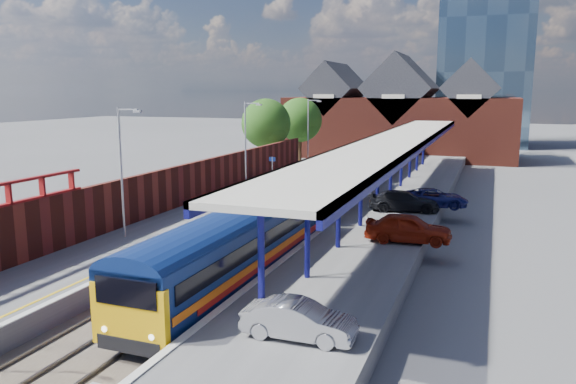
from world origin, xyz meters
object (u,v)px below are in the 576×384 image
object	(u,v)px
lamp_post_d	(309,128)
parked_car_dark	(404,201)
lamp_post_b	(123,164)
lamp_post_c	(247,140)
train	(360,171)
parked_car_silver	(299,320)
parked_car_blue	(434,198)
platform_sign	(272,166)
parked_car_red	(408,228)

from	to	relation	value
lamp_post_d	parked_car_dark	world-z (taller)	lamp_post_d
lamp_post_b	lamp_post_c	world-z (taller)	same
train	parked_car_silver	world-z (taller)	train
train	parked_car_blue	size ratio (longest dim) A/B	14.43
lamp_post_d	platform_sign	world-z (taller)	lamp_post_d
train	lamp_post_c	bearing A→B (deg)	-142.20
parked_car_dark	platform_sign	bearing A→B (deg)	52.91
parked_car_silver	parked_car_blue	world-z (taller)	parked_car_blue
lamp_post_c	platform_sign	xyz separation A→B (m)	(1.36, 2.00, -2.30)
lamp_post_c	parked_car_silver	distance (m)	28.19
train	lamp_post_d	world-z (taller)	lamp_post_d
platform_sign	parked_car_red	world-z (taller)	platform_sign
lamp_post_b	lamp_post_c	distance (m)	16.00
lamp_post_b	parked_car_blue	distance (m)	20.73
lamp_post_c	parked_car_red	world-z (taller)	lamp_post_c
platform_sign	parked_car_red	size ratio (longest dim) A/B	0.56
lamp_post_b	parked_car_blue	bearing A→B (deg)	43.39
parked_car_red	parked_car_silver	xyz separation A→B (m)	(-1.56, -13.03, -0.15)
lamp_post_c	parked_car_dark	bearing A→B (deg)	-16.76
train	platform_sign	size ratio (longest dim) A/B	26.37
lamp_post_c	parked_car_silver	size ratio (longest dim) A/B	1.89
train	lamp_post_d	bearing A→B (deg)	128.41
parked_car_red	parked_car_blue	distance (m)	9.81
lamp_post_c	parked_car_blue	distance (m)	15.36
platform_sign	lamp_post_d	bearing A→B (deg)	95.56
lamp_post_c	lamp_post_d	bearing A→B (deg)	90.00
platform_sign	parked_car_red	bearing A→B (deg)	-46.20
lamp_post_d	platform_sign	bearing A→B (deg)	-84.44
lamp_post_d	parked_car_silver	bearing A→B (deg)	-72.33
lamp_post_b	parked_car_silver	world-z (taller)	lamp_post_b
parked_car_blue	parked_car_dark	bearing A→B (deg)	130.86
platform_sign	parked_car_silver	world-z (taller)	platform_sign
train	parked_car_red	size ratio (longest dim) A/B	14.70
lamp_post_b	parked_car_dark	distance (m)	18.12
parked_car_red	lamp_post_d	bearing A→B (deg)	23.39
lamp_post_d	parked_car_blue	size ratio (longest dim) A/B	1.53
lamp_post_b	parked_car_dark	xyz separation A→B (m)	(13.12, 12.05, -3.33)
train	lamp_post_b	size ratio (longest dim) A/B	9.42
parked_car_silver	parked_car_dark	xyz separation A→B (m)	(0.13, 20.83, 0.06)
train	lamp_post_c	size ratio (longest dim) A/B	9.42
parked_car_silver	parked_car_red	bearing A→B (deg)	-7.65
lamp_post_b	lamp_post_d	size ratio (longest dim) A/B	1.00
parked_car_red	parked_car_dark	size ratio (longest dim) A/B	0.98
parked_car_red	parked_car_silver	distance (m)	13.12
parked_car_red	lamp_post_b	bearing A→B (deg)	101.99
platform_sign	train	bearing A→B (deg)	32.22
parked_car_red	parked_car_silver	size ratio (longest dim) A/B	1.21
parked_car_silver	train	bearing A→B (deg)	8.63
lamp_post_b	lamp_post_c	xyz separation A→B (m)	(0.00, 16.00, 0.00)
lamp_post_d	parked_car_red	size ratio (longest dim) A/B	1.56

